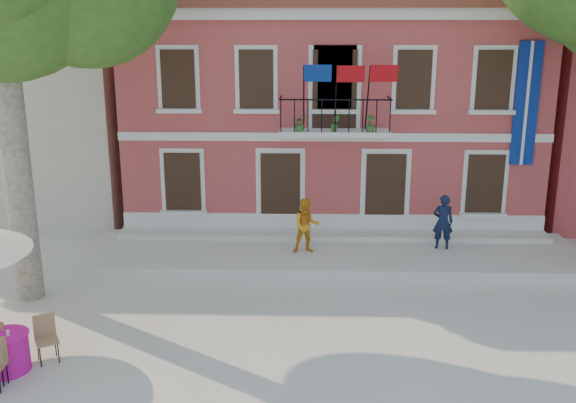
{
  "coord_description": "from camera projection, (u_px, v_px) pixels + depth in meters",
  "views": [
    {
      "loc": [
        1.18,
        -13.04,
        6.49
      ],
      "look_at": [
        0.7,
        3.5,
        1.97
      ],
      "focal_mm": 40.0,
      "sensor_mm": 36.0,
      "label": 1
    }
  ],
  "objects": [
    {
      "name": "cafe_table_1",
      "position": [
        6.0,
        351.0,
        12.41
      ],
      "size": [
        1.87,
        1.62,
        0.95
      ],
      "color": "#E8159A",
      "rests_on": "ground"
    },
    {
      "name": "pedestrian_orange",
      "position": [
        306.0,
        226.0,
        18.02
      ],
      "size": [
        0.83,
        0.69,
        1.57
      ],
      "primitive_type": "imported",
      "rotation": [
        0.0,
        0.0,
        0.13
      ],
      "color": "orange",
      "rests_on": "terrace"
    },
    {
      "name": "pedestrian_navy",
      "position": [
        443.0,
        222.0,
        18.32
      ],
      "size": [
        0.61,
        0.43,
        1.6
      ],
      "primitive_type": "imported",
      "rotation": [
        0.0,
        0.0,
        3.05
      ],
      "color": "#0F1934",
      "rests_on": "terrace"
    },
    {
      "name": "main_building",
      "position": [
        330.0,
        105.0,
        22.9
      ],
      "size": [
        13.5,
        9.59,
        7.5
      ],
      "color": "#C34647",
      "rests_on": "ground"
    },
    {
      "name": "ground",
      "position": [
        252.0,
        327.0,
        14.32
      ],
      "size": [
        90.0,
        90.0,
        0.0
      ],
      "primitive_type": "plane",
      "color": "beige",
      "rests_on": "ground"
    },
    {
      "name": "terrace",
      "position": [
        334.0,
        254.0,
        18.47
      ],
      "size": [
        14.0,
        3.4,
        0.3
      ],
      "primitive_type": "cube",
      "color": "silver",
      "rests_on": "ground"
    },
    {
      "name": "neighbor_west",
      "position": [
        26.0,
        116.0,
        24.35
      ],
      "size": [
        9.4,
        9.4,
        6.4
      ],
      "color": "beige",
      "rests_on": "ground"
    }
  ]
}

